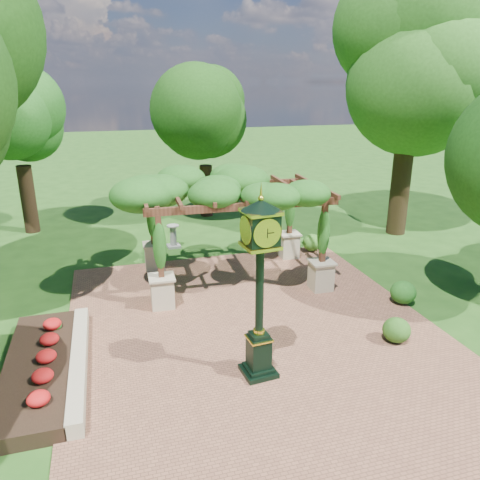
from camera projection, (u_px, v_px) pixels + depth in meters
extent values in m
plane|color=#1E4714|center=(267.00, 351.00, 12.01)|extent=(120.00, 120.00, 0.00)
cube|color=brown|center=(255.00, 331.00, 12.91)|extent=(10.00, 12.00, 0.04)
cube|color=#C6B793|center=(79.00, 362.00, 11.19)|extent=(0.35, 5.00, 0.40)
cube|color=red|center=(39.00, 369.00, 10.96)|extent=(1.50, 5.00, 0.36)
cube|color=black|center=(258.00, 371.00, 11.01)|extent=(0.82, 0.82, 0.11)
cube|color=black|center=(259.00, 352.00, 10.85)|extent=(0.51, 0.51, 0.85)
cube|color=yellow|center=(259.00, 338.00, 10.72)|extent=(0.57, 0.57, 0.04)
cylinder|color=black|center=(260.00, 290.00, 10.33)|extent=(0.20, 0.20, 2.16)
cube|color=black|center=(261.00, 229.00, 9.88)|extent=(0.72, 0.72, 0.66)
cylinder|color=white|center=(267.00, 233.00, 9.58)|extent=(0.56, 0.08, 0.56)
cone|color=black|center=(261.00, 205.00, 9.71)|extent=(0.92, 0.92, 0.24)
sphere|color=yellow|center=(261.00, 198.00, 9.67)|extent=(0.13, 0.13, 0.13)
cube|color=#BFB28E|center=(162.00, 292.00, 14.18)|extent=(0.70, 0.70, 0.93)
cube|color=#522D1C|center=(160.00, 246.00, 13.70)|extent=(0.17, 0.17, 1.92)
cube|color=#BFB28E|center=(321.00, 276.00, 15.38)|extent=(0.70, 0.70, 0.93)
cube|color=#522D1C|center=(323.00, 233.00, 14.91)|extent=(0.17, 0.17, 1.92)
cube|color=#BFB28E|center=(155.00, 257.00, 17.03)|extent=(0.70, 0.70, 0.93)
cube|color=#522D1C|center=(152.00, 218.00, 16.56)|extent=(0.17, 0.17, 1.92)
cube|color=#BFB28E|center=(289.00, 245.00, 18.24)|extent=(0.70, 0.70, 0.93)
cube|color=#522D1C|center=(290.00, 209.00, 17.76)|extent=(0.17, 0.17, 1.92)
cube|color=#522D1C|center=(245.00, 206.00, 13.97)|extent=(6.01, 0.36, 0.23)
cube|color=#522D1C|center=(223.00, 185.00, 16.83)|extent=(6.01, 0.36, 0.23)
ellipsoid|color=#1F5418|center=(233.00, 187.00, 15.31)|extent=(6.14, 3.94, 1.04)
cube|color=gray|center=(174.00, 246.00, 19.56)|extent=(0.57, 0.57, 0.10)
cylinder|color=gray|center=(173.00, 236.00, 19.42)|extent=(0.29, 0.29, 0.86)
cylinder|color=gray|center=(173.00, 226.00, 19.27)|extent=(0.53, 0.53, 0.05)
ellipsoid|color=#275518|center=(397.00, 330.00, 12.29)|extent=(0.91, 0.91, 0.66)
ellipsoid|color=#205919|center=(403.00, 292.00, 14.43)|extent=(0.88, 0.88, 0.71)
ellipsoid|color=#30641D|center=(312.00, 243.00, 18.92)|extent=(0.85, 0.85, 0.70)
cylinder|color=#2F1F12|center=(28.00, 199.00, 21.11)|extent=(0.65, 0.65, 3.06)
ellipsoid|color=#1F5618|center=(15.00, 109.00, 19.84)|extent=(3.54, 3.54, 4.83)
cylinder|color=black|center=(206.00, 191.00, 23.83)|extent=(0.63, 0.63, 2.60)
ellipsoid|color=#183F0F|center=(205.00, 123.00, 22.76)|extent=(4.07, 4.07, 4.10)
cylinder|color=#332413|center=(400.00, 185.00, 20.72)|extent=(0.84, 0.84, 4.46)
ellipsoid|color=#295D1A|center=(416.00, 45.00, 18.88)|extent=(6.12, 6.12, 7.04)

